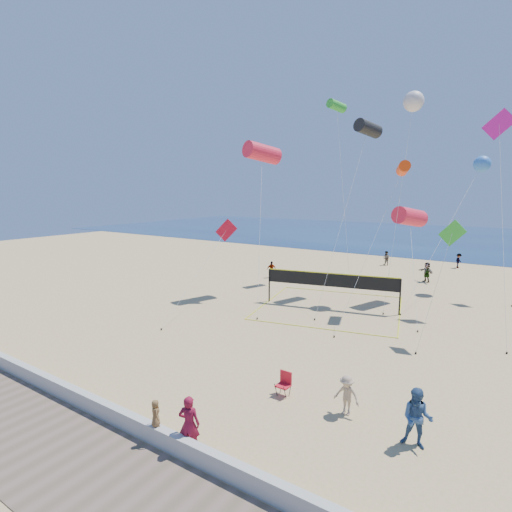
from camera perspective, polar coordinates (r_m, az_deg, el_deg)
The scene contains 24 objects.
ground at distance 15.20m, azimuth -1.51°, elevation -21.36°, with size 120.00×120.00×0.00m, color tan.
ocean at distance 73.49m, azimuth 27.46°, elevation 2.22°, with size 140.00×50.00×0.03m, color #10224D.
seawall at distance 13.09m, azimuth -9.89°, elevation -25.55°, with size 32.00×0.30×0.60m, color #AEAEAA.
boardwalk at distance 12.20m, azimuth -17.34°, elevation -30.52°, with size 32.00×3.60×0.03m, color brown.
woman at distance 13.03m, azimuth -9.53°, elevation -22.60°, with size 0.65×0.43×1.78m, color maroon.
toddler at distance 13.50m, azimuth -14.16°, elevation -20.93°, with size 0.41×0.27×0.84m, color brown.
bystander_a at distance 13.93m, azimuth 22.04°, elevation -20.70°, with size 0.91×0.71×1.88m, color #32527F.
bystander_b at distance 15.05m, azimuth 12.83°, elevation -18.80°, with size 0.93×0.53×1.44m, color tan.
far_person_0 at distance 35.94m, azimuth 2.22°, elevation -1.93°, with size 0.87×0.36×1.49m, color gray.
far_person_1 at distance 37.20m, azimuth 23.20°, elevation -2.13°, with size 1.59×0.51×1.72m, color gray.
far_person_3 at distance 43.97m, azimuth 18.13°, elevation -0.31°, with size 0.73×0.57×1.50m, color gray.
far_person_4 at distance 45.30m, azimuth 26.97°, elevation -0.61°, with size 0.96×0.55×1.49m, color gray.
camp_chair at distance 16.03m, azimuth 4.08°, elevation -17.54°, with size 0.52×0.63×1.03m.
volleyball_net at distance 27.02m, azimuth 10.67°, elevation -3.96°, with size 10.57×10.46×2.38m.
kite_0 at distance 29.85m, azimuth 0.90°, elevation 14.52°, with size 4.23×7.11×11.26m.
kite_1 at distance 31.37m, azimuth 15.71°, elevation 17.12°, with size 1.63×9.45×12.84m.
kite_2 at distance 26.52m, azimuth 20.28°, elevation 11.63°, with size 2.14×7.43×9.56m.
kite_3 at distance 27.94m, azimuth -4.64°, elevation 3.11°, with size 1.76×7.51×5.83m.
kite_4 at distance 21.91m, azimuth 25.99°, elevation 2.05°, with size 1.58×2.63×6.37m.
kite_5 at distance 29.09m, azimuth 31.44°, elevation 14.66°, with size 2.60×7.68×12.69m.
kite_6 at distance 30.82m, azimuth 21.59°, elevation 19.82°, with size 1.71×5.61×14.40m.
kite_7 at distance 35.30m, azimuth 29.58°, elevation 11.36°, with size 3.64×10.62×10.36m.
kite_8 at distance 36.06m, azimuth 11.44°, elevation 20.24°, with size 3.20×3.08×15.22m.
kite_10 at distance 29.56m, azimuth 21.12°, elevation 5.23°, with size 3.24×7.80×6.74m.
Camera 1 is at (7.52, -10.69, 7.76)m, focal length 28.00 mm.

